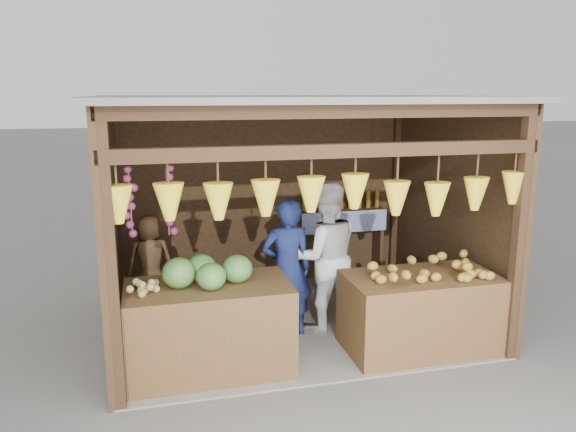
# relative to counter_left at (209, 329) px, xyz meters

# --- Properties ---
(ground) EXTENTS (80.00, 80.00, 0.00)m
(ground) POSITION_rel_counter_left_xyz_m (1.10, 0.95, -0.45)
(ground) COLOR #514F49
(ground) RESTS_ON ground
(stall_structure) EXTENTS (4.30, 3.30, 2.66)m
(stall_structure) POSITION_rel_counter_left_xyz_m (1.06, 0.91, 1.22)
(stall_structure) COLOR slate
(stall_structure) RESTS_ON ground
(back_shelf) EXTENTS (1.25, 0.32, 1.32)m
(back_shelf) POSITION_rel_counter_left_xyz_m (2.15, 2.24, 0.43)
(back_shelf) COLOR #382314
(back_shelf) RESTS_ON ground
(counter_left) EXTENTS (1.58, 0.85, 0.89)m
(counter_left) POSITION_rel_counter_left_xyz_m (0.00, 0.00, 0.00)
(counter_left) COLOR #482E18
(counter_left) RESTS_ON ground
(counter_right) EXTENTS (1.58, 0.85, 0.83)m
(counter_right) POSITION_rel_counter_left_xyz_m (2.21, -0.08, -0.03)
(counter_right) COLOR #4D3519
(counter_right) RESTS_ON ground
(stool) EXTENTS (0.32, 0.32, 0.30)m
(stool) POSITION_rel_counter_left_xyz_m (-0.53, 1.19, -0.30)
(stool) COLOR black
(stool) RESTS_ON ground
(man_standing) EXTENTS (0.59, 0.40, 1.58)m
(man_standing) POSITION_rel_counter_left_xyz_m (0.94, 0.63, 0.34)
(man_standing) COLOR #131E4A
(man_standing) RESTS_ON ground
(woman_standing) EXTENTS (0.85, 0.67, 1.73)m
(woman_standing) POSITION_rel_counter_left_xyz_m (1.41, 0.72, 0.42)
(woman_standing) COLOR silver
(woman_standing) RESTS_ON ground
(vendor_seated) EXTENTS (0.54, 0.38, 1.05)m
(vendor_seated) POSITION_rel_counter_left_xyz_m (-0.53, 1.19, 0.38)
(vendor_seated) COLOR #503720
(vendor_seated) RESTS_ON stool
(melon_pile) EXTENTS (1.00, 0.50, 0.32)m
(melon_pile) POSITION_rel_counter_left_xyz_m (-0.04, 0.00, 0.61)
(melon_pile) COLOR #205416
(melon_pile) RESTS_ON counter_left
(tanfruit_pile) EXTENTS (0.34, 0.40, 0.13)m
(tanfruit_pile) POSITION_rel_counter_left_xyz_m (-0.60, -0.07, 0.51)
(tanfruit_pile) COLOR olive
(tanfruit_pile) RESTS_ON counter_left
(mango_pile) EXTENTS (1.40, 0.64, 0.22)m
(mango_pile) POSITION_rel_counter_left_xyz_m (2.26, -0.11, 0.49)
(mango_pile) COLOR #AC5117
(mango_pile) RESTS_ON counter_right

